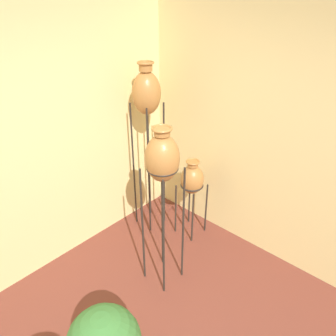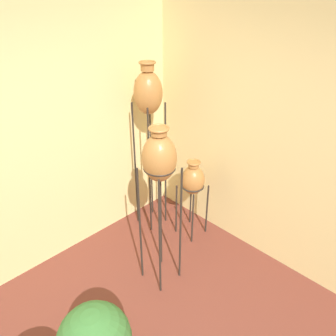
% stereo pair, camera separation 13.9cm
% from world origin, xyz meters
% --- Properties ---
extents(wall_right, '(0.06, 7.98, 2.70)m').
position_xyz_m(wall_right, '(2.02, 0.00, 1.35)').
color(wall_right, beige).
rests_on(wall_right, ground_plane).
extents(vase_stand_tall, '(0.31, 0.31, 2.00)m').
position_xyz_m(vase_stand_tall, '(1.48, 1.68, 1.64)').
color(vase_stand_tall, '#28231E').
rests_on(vase_stand_tall, ground_plane).
extents(vase_stand_medium, '(0.30, 0.30, 1.67)m').
position_xyz_m(vase_stand_medium, '(0.93, 0.94, 1.36)').
color(vase_stand_medium, '#28231E').
rests_on(vase_stand_medium, ground_plane).
extents(vase_stand_short, '(0.28, 0.28, 0.98)m').
position_xyz_m(vase_stand_short, '(1.68, 1.19, 0.73)').
color(vase_stand_short, '#28231E').
rests_on(vase_stand_short, ground_plane).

